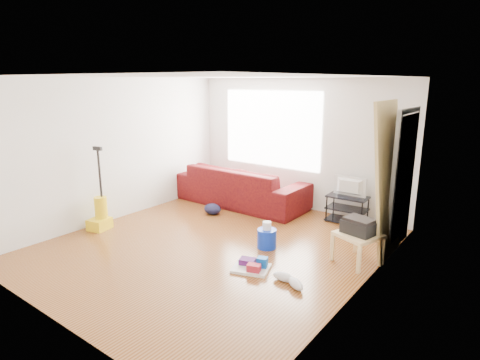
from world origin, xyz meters
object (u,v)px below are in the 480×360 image
Objects in this scene: sofa at (242,204)px; cleaning_tray at (253,266)px; backpack at (213,214)px; bucket at (267,247)px; vacuum at (100,214)px; side_table at (358,238)px; tv_stand at (347,209)px.

cleaning_tray is (1.86, -2.25, 0.05)m from sofa.
sofa is at bearing 93.93° from backpack.
sofa is 4.69× the size of cleaning_tray.
sofa is 2.22m from bucket.
sofa is at bearing 54.77° from vacuum.
vacuum is (-1.07, -2.56, 0.26)m from sofa.
vacuum reaches higher than bucket.
side_table is 0.48× the size of vacuum.
tv_stand reaches higher than bucket.
side_table is 4.18m from vacuum.
tv_stand reaches higher than side_table.
sofa is 7.51× the size of backpack.
backpack is 2.02m from vacuum.
vacuum is (-2.93, -0.31, 0.21)m from cleaning_tray.
backpack is (-1.93, 1.42, -0.05)m from cleaning_tray.
sofa reaches higher than backpack.
tv_stand is 4.27m from vacuum.
sofa is at bearing 129.60° from cleaning_tray.
bucket is 0.21× the size of vacuum.
sofa is 2.16m from tv_stand.
bucket is 0.81× the size of backpack.
side_table is at bearing 157.49° from sofa.
vacuum is (-2.68, -1.03, 0.26)m from bucket.
bucket is at bearing -13.78° from backpack.
vacuum is at bearing -160.94° from side_table.
sofa reaches higher than cleaning_tray.
vacuum reaches higher than sofa.
cleaning_tray is at bearing -134.11° from side_table.
sofa is 3.99× the size of side_table.
vacuum is at bearing 67.34° from sofa.
bucket reaches higher than backpack.
cleaning_tray is at bearing -70.89° from bucket.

